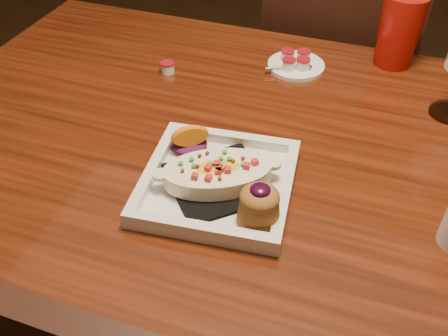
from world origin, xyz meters
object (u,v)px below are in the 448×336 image
(plate, at_px, (223,181))
(table, at_px, (286,191))
(chair_far, at_px, (333,89))
(red_tumbler, at_px, (399,30))
(saucer, at_px, (295,64))

(plate, bearing_deg, table, 53.28)
(table, relative_size, chair_far, 1.61)
(plate, xyz_separation_m, red_tumbler, (0.22, 0.53, 0.05))
(table, xyz_separation_m, red_tumbler, (0.14, 0.39, 0.18))
(plate, height_order, red_tumbler, red_tumbler)
(table, height_order, chair_far, chair_far)
(plate, xyz_separation_m, saucer, (0.02, 0.43, -0.01))
(chair_far, bearing_deg, saucer, 79.53)
(saucer, bearing_deg, plate, -92.45)
(chair_far, height_order, plate, chair_far)
(chair_far, height_order, red_tumbler, chair_far)
(table, height_order, plate, plate)
(table, bearing_deg, chair_far, 90.00)
(saucer, height_order, red_tumbler, red_tumbler)
(plate, bearing_deg, chair_far, 77.77)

